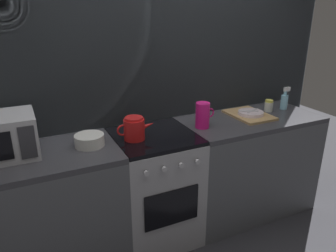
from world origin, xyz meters
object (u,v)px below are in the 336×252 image
(spray_bottle, at_px, (284,101))
(dish_pile, at_px, (250,114))
(mixing_bowl, at_px, (89,140))
(spice_jar, at_px, (269,106))
(pitcher, at_px, (203,115))
(stove_unit, at_px, (155,188))
(kettle, at_px, (134,128))

(spray_bottle, bearing_deg, dish_pile, -175.34)
(mixing_bowl, relative_size, spice_jar, 1.90)
(pitcher, height_order, spray_bottle, spray_bottle)
(stove_unit, distance_m, pitcher, 0.68)
(spice_jar, bearing_deg, kettle, -176.00)
(mixing_bowl, height_order, spray_bottle, spray_bottle)
(mixing_bowl, distance_m, dish_pile, 1.39)
(dish_pile, relative_size, spice_jar, 3.81)
(stove_unit, xyz_separation_m, dish_pile, (0.91, 0.03, 0.47))
(dish_pile, height_order, spice_jar, spice_jar)
(stove_unit, bearing_deg, pitcher, -2.80)
(pitcher, distance_m, spray_bottle, 0.93)
(mixing_bowl, relative_size, spray_bottle, 0.99)
(pitcher, bearing_deg, dish_pile, 6.05)
(pitcher, distance_m, dish_pile, 0.52)
(stove_unit, bearing_deg, kettle, -174.33)
(kettle, height_order, spray_bottle, spray_bottle)
(mixing_bowl, distance_m, spray_bottle, 1.81)
(spice_jar, distance_m, spray_bottle, 0.18)
(dish_pile, bearing_deg, stove_unit, -177.87)
(kettle, relative_size, spice_jar, 2.71)
(kettle, relative_size, pitcher, 1.42)
(kettle, bearing_deg, pitcher, -0.42)
(pitcher, height_order, dish_pile, pitcher)
(spice_jar, bearing_deg, dish_pile, -170.25)
(dish_pile, relative_size, spray_bottle, 1.97)
(dish_pile, bearing_deg, mixing_bowl, -178.89)
(spice_jar, bearing_deg, spray_bottle, -2.67)
(mixing_bowl, xyz_separation_m, spray_bottle, (1.80, 0.06, 0.04))
(dish_pile, xyz_separation_m, spice_jar, (0.25, 0.04, 0.03))
(pitcher, bearing_deg, kettle, 179.58)
(kettle, xyz_separation_m, mixing_bowl, (-0.32, 0.02, -0.04))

